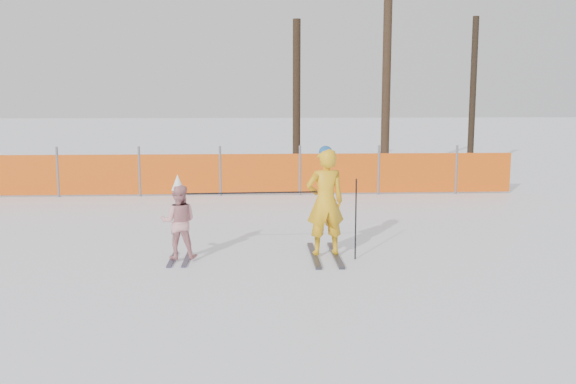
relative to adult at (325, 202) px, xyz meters
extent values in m
plane|color=white|center=(-0.57, -0.30, -0.87)|extent=(120.00, 120.00, 0.00)
cube|color=black|center=(-0.17, 0.00, -0.85)|extent=(0.09, 1.56, 0.04)
cube|color=black|center=(0.17, 0.00, -0.85)|extent=(0.09, 1.56, 0.04)
imported|color=#F4AC14|center=(0.00, 0.00, 0.00)|extent=(0.67, 0.50, 1.66)
sphere|color=#1A5191|center=(0.00, 0.00, 0.77)|extent=(0.22, 0.22, 0.22)
cube|color=black|center=(-2.37, -0.11, -0.85)|extent=(0.09, 0.92, 0.03)
cube|color=black|center=(-2.15, -0.11, -0.85)|extent=(0.09, 0.92, 0.03)
imported|color=pink|center=(-2.26, -0.11, -0.27)|extent=(0.55, 0.43, 1.14)
cone|color=white|center=(-2.26, -0.11, 0.34)|extent=(0.19, 0.19, 0.24)
cylinder|color=black|center=(0.45, -0.20, -0.24)|extent=(0.02, 0.02, 1.26)
cylinder|color=black|center=(-1.13, -0.05, 0.16)|extent=(2.01, 0.12, 0.02)
cylinder|color=#595960|center=(-5.96, 6.21, -0.24)|extent=(0.06, 0.06, 1.25)
cylinder|color=#595960|center=(-3.96, 6.21, -0.24)|extent=(0.06, 0.06, 1.25)
cylinder|color=#595960|center=(-1.96, 6.21, -0.24)|extent=(0.06, 0.06, 1.25)
cylinder|color=#595960|center=(0.04, 6.21, -0.24)|extent=(0.06, 0.06, 1.25)
cylinder|color=#595960|center=(2.04, 6.21, -0.24)|extent=(0.06, 0.06, 1.25)
cylinder|color=#595960|center=(4.04, 6.21, -0.24)|extent=(0.06, 0.06, 1.25)
cube|color=#D64F0B|center=(-3.26, 6.21, -0.32)|extent=(17.40, 0.03, 1.00)
cylinder|color=#322216|center=(3.06, 10.48, 2.38)|extent=(0.27, 0.27, 6.50)
cylinder|color=black|center=(5.95, 10.80, 1.62)|extent=(0.20, 0.20, 4.98)
cylinder|color=black|center=(0.26, 11.05, 1.58)|extent=(0.25, 0.25, 4.89)
camera|label=1|loc=(-1.08, -9.78, 1.66)|focal=40.00mm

